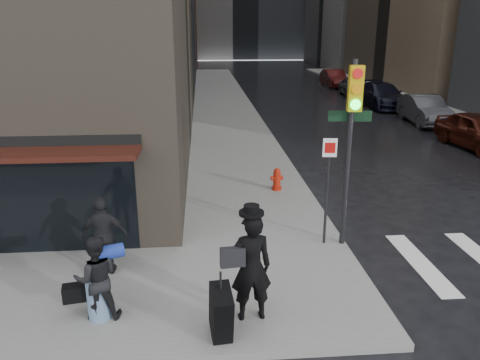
% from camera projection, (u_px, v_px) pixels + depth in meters
% --- Properties ---
extents(ground, '(140.00, 140.00, 0.00)m').
position_uv_depth(ground, '(277.00, 293.00, 9.58)').
color(ground, black).
rests_on(ground, ground).
extents(sidewalk_left, '(4.00, 50.00, 0.15)m').
position_uv_depth(sidewalk_left, '(221.00, 99.00, 35.13)').
color(sidewalk_left, slate).
rests_on(sidewalk_left, ground).
extents(sidewalk_right, '(3.00, 50.00, 0.15)m').
position_uv_depth(sidewalk_right, '(395.00, 97.00, 36.17)').
color(sidewalk_right, slate).
rests_on(sidewalk_right, ground).
extents(man_overcoat, '(1.16, 1.22, 2.23)m').
position_uv_depth(man_overcoat, '(245.00, 275.00, 8.13)').
color(man_overcoat, black).
rests_on(man_overcoat, ground).
extents(man_jeans, '(1.17, 0.74, 1.60)m').
position_uv_depth(man_jeans, '(96.00, 278.00, 8.28)').
color(man_jeans, black).
rests_on(man_jeans, ground).
extents(man_greycoat, '(1.01, 0.43, 1.72)m').
position_uv_depth(man_greycoat, '(104.00, 236.00, 9.83)').
color(man_greycoat, black).
rests_on(man_greycoat, ground).
extents(traffic_light, '(1.09, 0.53, 4.38)m').
position_uv_depth(traffic_light, '(349.00, 131.00, 10.50)').
color(traffic_light, black).
rests_on(traffic_light, ground).
extents(fire_hydrant, '(0.41, 0.32, 0.73)m').
position_uv_depth(fire_hydrant, '(277.00, 180.00, 15.13)').
color(fire_hydrant, '#9D1A09').
rests_on(fire_hydrant, ground).
extents(parked_car_1, '(2.29, 4.82, 1.59)m').
position_uv_depth(parked_car_1, '(478.00, 131.00, 20.75)').
color(parked_car_1, '#3A130B').
rests_on(parked_car_1, ground).
extents(parked_car_2, '(2.01, 4.87, 1.57)m').
position_uv_depth(parked_car_2, '(425.00, 110.00, 26.23)').
color(parked_car_2, '#3D3D42').
rests_on(parked_car_2, ground).
extents(parked_car_3, '(2.37, 5.63, 1.62)m').
position_uv_depth(parked_car_3, '(382.00, 95.00, 31.65)').
color(parked_car_3, black).
rests_on(parked_car_3, ground).
extents(parked_car_4, '(1.94, 4.20, 1.39)m').
position_uv_depth(parked_car_4, '(352.00, 87.00, 37.13)').
color(parked_car_4, '#444449').
rests_on(parked_car_4, ground).
extents(parked_car_5, '(1.64, 4.66, 1.53)m').
position_uv_depth(parked_car_5, '(334.00, 78.00, 42.58)').
color(parked_car_5, '#3C0C0C').
rests_on(parked_car_5, ground).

